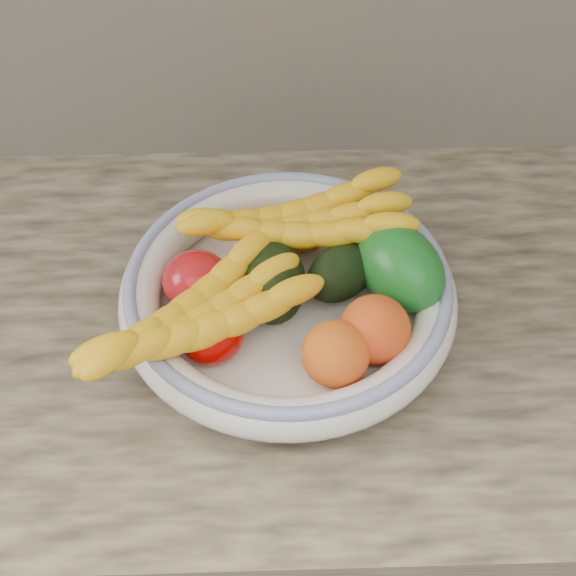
{
  "coord_description": "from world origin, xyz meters",
  "views": [
    {
      "loc": [
        -0.02,
        0.99,
        1.71
      ],
      "look_at": [
        0.0,
        1.66,
        0.96
      ],
      "focal_mm": 55.0,
      "sensor_mm": 36.0,
      "label": 1
    }
  ],
  "objects_px": {
    "green_mango": "(399,266)",
    "banana_bunch_back": "(296,227)",
    "banana_bunch_front": "(195,323)",
    "fruit_bowl": "(288,295)"
  },
  "relations": [
    {
      "from": "green_mango",
      "to": "banana_bunch_back",
      "type": "relative_size",
      "value": 0.45
    },
    {
      "from": "banana_bunch_back",
      "to": "banana_bunch_front",
      "type": "height_order",
      "value": "banana_bunch_back"
    },
    {
      "from": "banana_bunch_back",
      "to": "banana_bunch_front",
      "type": "bearing_deg",
      "value": -136.64
    },
    {
      "from": "fruit_bowl",
      "to": "green_mango",
      "type": "xyz_separation_m",
      "value": [
        0.13,
        0.02,
        0.03
      ]
    },
    {
      "from": "fruit_bowl",
      "to": "banana_bunch_back",
      "type": "bearing_deg",
      "value": 81.18
    },
    {
      "from": "fruit_bowl",
      "to": "banana_bunch_back",
      "type": "height_order",
      "value": "banana_bunch_back"
    },
    {
      "from": "green_mango",
      "to": "banana_bunch_back",
      "type": "distance_m",
      "value": 0.13
    },
    {
      "from": "fruit_bowl",
      "to": "green_mango",
      "type": "distance_m",
      "value": 0.13
    },
    {
      "from": "green_mango",
      "to": "banana_bunch_front",
      "type": "height_order",
      "value": "green_mango"
    },
    {
      "from": "fruit_bowl",
      "to": "banana_bunch_front",
      "type": "xyz_separation_m",
      "value": [
        -0.1,
        -0.07,
        0.03
      ]
    }
  ]
}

